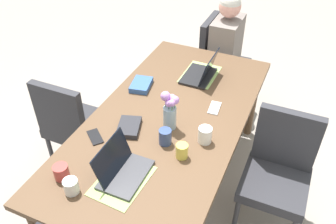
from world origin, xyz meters
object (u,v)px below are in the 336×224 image
object	(u,v)px
chair_head_right_left_mid	(218,58)
chair_near_left_far	(279,168)
book_blue_cover	(141,85)
dining_table	(168,126)
coffee_mug_near_left	(182,151)
laptop_head_right_left_mid	(202,73)
laptop_head_left_left_near	(122,169)
coffee_mug_centre_left	(165,137)
chair_far_right_near	(72,122)
book_red_cover	(129,127)
flower_vase	(170,111)
coffee_mug_near_right	(61,172)
coffee_mug_centre_right	(205,135)
phone_silver	(215,108)
phone_black	(95,137)
coffee_mug_far_left	(71,186)
person_head_right_left_mid	(224,60)

from	to	relation	value
chair_head_right_left_mid	chair_near_left_far	world-z (taller)	same
chair_near_left_far	book_blue_cover	bearing A→B (deg)	81.37
dining_table	coffee_mug_near_left	bearing A→B (deg)	-143.61
chair_head_right_left_mid	laptop_head_right_left_mid	distance (m)	0.85
chair_near_left_far	laptop_head_left_left_near	distance (m)	1.10
chair_head_right_left_mid	coffee_mug_centre_left	xyz separation A→B (m)	(-1.60, -0.13, 0.30)
chair_far_right_near	book_red_cover	xyz separation A→B (m)	(-0.14, -0.61, 0.27)
flower_vase	laptop_head_right_left_mid	bearing A→B (deg)	0.94
chair_head_right_left_mid	coffee_mug_centre_left	distance (m)	1.63
coffee_mug_near_right	coffee_mug_near_left	bearing A→B (deg)	-52.57
chair_far_right_near	coffee_mug_centre_right	xyz separation A→B (m)	(-0.05, -1.11, 0.30)
coffee_mug_near_left	book_blue_cover	xyz separation A→B (m)	(0.57, 0.57, -0.03)
coffee_mug_centre_right	phone_silver	world-z (taller)	coffee_mug_centre_right
coffee_mug_centre_left	phone_silver	bearing A→B (deg)	-20.41
chair_far_right_near	coffee_mug_centre_left	bearing A→B (deg)	-100.54
phone_black	coffee_mug_near_left	bearing A→B (deg)	-133.90
laptop_head_right_left_mid	book_blue_cover	size ratio (longest dim) A/B	1.60
dining_table	coffee_mug_near_left	distance (m)	0.40
book_red_cover	coffee_mug_near_right	bearing A→B (deg)	146.61
dining_table	flower_vase	size ratio (longest dim) A/B	7.54
coffee_mug_near_left	coffee_mug_centre_right	size ratio (longest dim) A/B	0.88
laptop_head_left_left_near	coffee_mug_centre_right	world-z (taller)	laptop_head_left_left_near
chair_head_right_left_mid	chair_near_left_far	size ratio (longest dim) A/B	1.00
chair_far_right_near	phone_black	distance (m)	0.59
chair_near_left_far	coffee_mug_centre_left	world-z (taller)	chair_near_left_far
chair_far_right_near	coffee_mug_near_left	bearing A→B (deg)	-102.86
flower_vase	phone_black	world-z (taller)	flower_vase
coffee_mug_centre_right	phone_black	size ratio (longest dim) A/B	0.72
coffee_mug_near_left	phone_black	world-z (taller)	coffee_mug_near_left
laptop_head_right_left_mid	coffee_mug_centre_left	xyz separation A→B (m)	(-0.81, -0.05, 0.01)
coffee_mug_far_left	phone_black	size ratio (longest dim) A/B	0.58
chair_near_left_far	book_red_cover	bearing A→B (deg)	107.26
coffee_mug_far_left	book_blue_cover	xyz separation A→B (m)	(1.06, 0.12, -0.02)
book_blue_cover	chair_near_left_far	bearing A→B (deg)	-109.45
coffee_mug_centre_right	dining_table	bearing A→B (deg)	68.33
person_head_right_left_mid	coffee_mug_centre_right	bearing A→B (deg)	-168.98
dining_table	laptop_head_right_left_mid	size ratio (longest dim) A/B	6.41
coffee_mug_centre_right	phone_black	world-z (taller)	coffee_mug_centre_right
dining_table	coffee_mug_far_left	size ratio (longest dim) A/B	23.42
coffee_mug_centre_right	phone_silver	xyz separation A→B (m)	(0.35, 0.05, -0.05)
coffee_mug_far_left	book_blue_cover	world-z (taller)	coffee_mug_far_left
book_red_cover	phone_silver	world-z (taller)	book_red_cover
chair_head_right_left_mid	laptop_head_left_left_near	xyz separation A→B (m)	(-1.94, -0.01, 0.29)
coffee_mug_near_right	book_red_cover	world-z (taller)	coffee_mug_near_right
book_red_cover	chair_head_right_left_mid	bearing A→B (deg)	-23.08
book_blue_cover	phone_silver	world-z (taller)	book_blue_cover
coffee_mug_centre_left	coffee_mug_centre_right	distance (m)	0.25
laptop_head_right_left_mid	laptop_head_left_left_near	xyz separation A→B (m)	(-1.15, 0.07, -0.00)
coffee_mug_near_right	phone_black	xyz separation A→B (m)	(0.36, 0.02, -0.04)
person_head_right_left_mid	coffee_mug_centre_left	size ratio (longest dim) A/B	11.30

